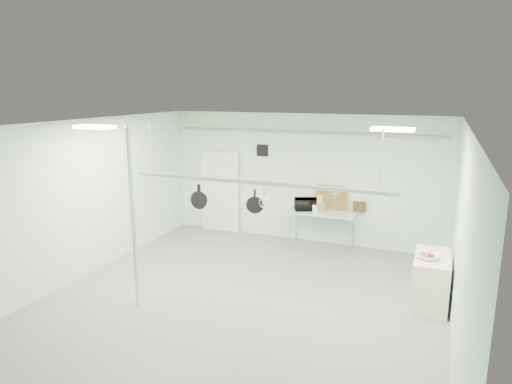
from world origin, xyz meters
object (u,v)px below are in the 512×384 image
at_px(skillet_left, 198,197).
at_px(chrome_pole, 133,218).
at_px(prep_table, 322,214).
at_px(skillet_mid, 200,196).
at_px(pot_rack, 255,181).
at_px(coffee_canister, 316,208).
at_px(side_cabinet, 431,280).
at_px(microwave, 306,204).
at_px(skillet_right, 255,201).
at_px(fruit_bowl, 427,256).

bearing_deg(skillet_left, chrome_pole, -130.15).
bearing_deg(prep_table, skillet_mid, -114.23).
xyz_separation_m(pot_rack, coffee_canister, (0.26, 3.18, -1.23)).
bearing_deg(side_cabinet, chrome_pole, -157.59).
distance_m(microwave, skillet_right, 3.38).
height_order(side_cabinet, microwave, microwave).
height_order(microwave, fruit_bowl, microwave).
xyz_separation_m(prep_table, skillet_left, (-1.51, -3.30, 1.02)).
distance_m(coffee_canister, skillet_right, 3.31).
height_order(fruit_bowl, skillet_mid, skillet_mid).
bearing_deg(chrome_pole, skillet_right, 25.29).
distance_m(coffee_canister, skillet_mid, 3.57).
distance_m(microwave, skillet_left, 3.54).
bearing_deg(skillet_mid, pot_rack, -3.46).
relative_size(microwave, fruit_bowl, 1.39).
xyz_separation_m(microwave, skillet_mid, (-1.07, -3.27, 0.83)).
relative_size(chrome_pole, skillet_right, 7.77).
height_order(coffee_canister, skillet_left, skillet_left).
distance_m(prep_table, side_cabinet, 3.39).
height_order(pot_rack, coffee_canister, pot_rack).
relative_size(chrome_pole, microwave, 6.20).
bearing_deg(chrome_pole, coffee_canister, 62.11).
relative_size(chrome_pole, skillet_mid, 7.69).
bearing_deg(skillet_right, fruit_bowl, 2.53).
xyz_separation_m(prep_table, side_cabinet, (2.55, -2.20, -0.38)).
bearing_deg(prep_table, chrome_pole, -118.71).
bearing_deg(microwave, prep_table, 159.30).
distance_m(side_cabinet, fruit_bowl, 0.54).
relative_size(microwave, coffee_canister, 2.77).
distance_m(chrome_pole, fruit_bowl, 5.13).
height_order(side_cabinet, skillet_right, skillet_right).
bearing_deg(chrome_pole, microwave, 65.63).
relative_size(side_cabinet, pot_rack, 0.25).
bearing_deg(coffee_canister, prep_table, 39.88).
bearing_deg(chrome_pole, fruit_bowl, 20.86).
bearing_deg(pot_rack, prep_table, 83.09).
bearing_deg(skillet_mid, skillet_right, -3.46).
distance_m(chrome_pole, coffee_canister, 4.66).
bearing_deg(skillet_mid, chrome_pole, -135.61).
bearing_deg(prep_table, pot_rack, -96.91).
bearing_deg(skillet_left, prep_table, 66.60).
relative_size(chrome_pole, prep_table, 2.00).
relative_size(chrome_pole, pot_rack, 0.67).
bearing_deg(coffee_canister, skillet_left, -113.29).
relative_size(side_cabinet, skillet_mid, 2.88).
height_order(fruit_bowl, skillet_right, skillet_right).
height_order(chrome_pole, skillet_mid, chrome_pole).
bearing_deg(fruit_bowl, chrome_pole, -159.14).
height_order(side_cabinet, fruit_bowl, fruit_bowl).
distance_m(side_cabinet, microwave, 3.72).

